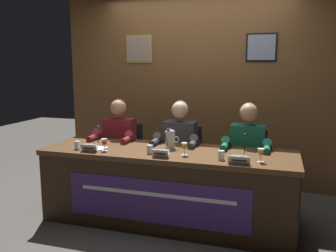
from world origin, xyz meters
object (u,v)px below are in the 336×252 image
(nameplate_left, at_px, (89,148))
(nameplate_right, at_px, (239,160))
(water_cup_center, at_px, (150,150))
(water_cup_right, at_px, (221,156))
(juice_glass_left, at_px, (104,142))
(panelist_right, at_px, (247,151))
(juice_glass_right, at_px, (261,153))
(panelist_left, at_px, (117,142))
(nameplate_center, at_px, (161,153))
(document_stack_left, at_px, (96,148))
(water_pitcher_central, at_px, (170,139))
(chair_left, at_px, (124,161))
(chair_right, at_px, (247,171))
(microphone_right, at_px, (244,150))
(water_cup_left, at_px, (78,146))
(chair_center, at_px, (183,166))
(conference_table, at_px, (165,177))
(microphone_left, at_px, (94,140))
(microphone_center, at_px, (166,144))
(panelist_center, at_px, (178,147))
(juice_glass_center, at_px, (184,147))

(nameplate_left, bearing_deg, nameplate_right, -1.04)
(water_cup_center, distance_m, water_cup_right, 0.71)
(juice_glass_left, relative_size, panelist_right, 0.10)
(nameplate_left, height_order, juice_glass_left, juice_glass_left)
(water_cup_center, relative_size, juice_glass_right, 0.69)
(panelist_left, distance_m, nameplate_right, 1.67)
(nameplate_left, bearing_deg, nameplate_center, -0.32)
(document_stack_left, bearing_deg, water_pitcher_central, 17.99)
(chair_left, xyz_separation_m, chair_right, (1.52, 0.00, 0.00))
(nameplate_right, relative_size, juice_glass_right, 1.54)
(nameplate_left, relative_size, juice_glass_right, 1.41)
(chair_left, bearing_deg, nameplate_right, -31.30)
(juice_glass_left, xyz_separation_m, document_stack_left, (-0.12, 0.06, -0.08))
(chair_left, bearing_deg, chair_right, 0.00)
(nameplate_center, distance_m, microphone_right, 0.78)
(water_cup_left, bearing_deg, chair_left, 80.16)
(chair_center, distance_m, juice_glass_right, 1.28)
(water_cup_center, relative_size, chair_right, 0.09)
(conference_table, distance_m, chair_right, 1.03)
(panelist_left, height_order, chair_center, panelist_left)
(juice_glass_right, xyz_separation_m, microphone_right, (-0.16, 0.12, -0.01))
(panelist_right, bearing_deg, microphone_left, -163.27)
(microphone_center, bearing_deg, document_stack_left, -170.23)
(panelist_left, distance_m, microphone_left, 0.49)
(water_cup_center, bearing_deg, chair_right, 41.41)
(chair_center, distance_m, microphone_center, 0.75)
(nameplate_left, xyz_separation_m, water_cup_left, (-0.17, 0.06, -0.00))
(panelist_center, height_order, panelist_right, same)
(panelist_center, bearing_deg, panelist_right, 0.00)
(juice_glass_right, distance_m, water_cup_right, 0.35)
(microphone_center, distance_m, document_stack_left, 0.73)
(water_cup_right, bearing_deg, microphone_left, 174.19)
(panelist_left, distance_m, panelist_right, 1.52)
(nameplate_left, xyz_separation_m, chair_center, (0.73, 0.89, -0.37))
(microphone_center, xyz_separation_m, water_pitcher_central, (0.01, 0.11, 0.02))
(juice_glass_left, bearing_deg, panelist_left, 103.78)
(conference_table, bearing_deg, nameplate_center, -83.81)
(chair_left, relative_size, water_cup_right, 10.53)
(conference_table, xyz_separation_m, juice_glass_right, (0.93, -0.09, 0.34))
(microphone_center, bearing_deg, water_cup_right, -16.69)
(panelist_center, bearing_deg, water_cup_left, -144.90)
(conference_table, bearing_deg, panelist_center, 89.99)
(nameplate_left, relative_size, panelist_right, 0.14)
(microphone_center, bearing_deg, chair_center, 88.82)
(chair_center, bearing_deg, nameplate_left, -129.51)
(nameplate_left, relative_size, water_cup_left, 2.06)
(nameplate_left, height_order, juice_glass_center, juice_glass_center)
(microphone_center, bearing_deg, water_pitcher_central, 84.54)
(chair_right, height_order, document_stack_left, chair_right)
(conference_table, distance_m, nameplate_right, 0.84)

